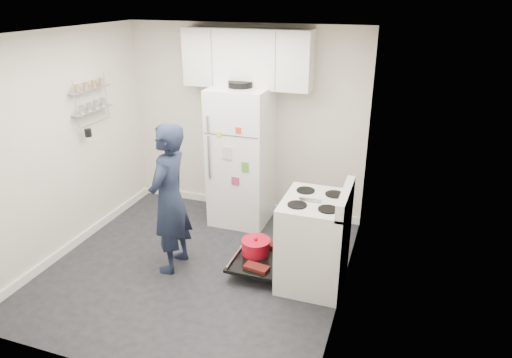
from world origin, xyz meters
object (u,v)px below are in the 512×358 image
at_px(open_oven_door, 257,252).
at_px(person, 169,199).
at_px(electric_range, 313,242).
at_px(refrigerator, 241,156).

distance_m(open_oven_door, person, 1.12).
bearing_deg(electric_range, person, -171.73).
relative_size(electric_range, person, 0.67).
height_order(refrigerator, person, refrigerator).
distance_m(electric_range, open_oven_door, 0.67).
bearing_deg(open_oven_door, person, -163.64).
xyz_separation_m(open_oven_door, refrigerator, (-0.57, 1.06, 0.70)).
relative_size(open_oven_door, refrigerator, 0.38).
distance_m(electric_range, person, 1.57).
height_order(electric_range, open_oven_door, electric_range).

